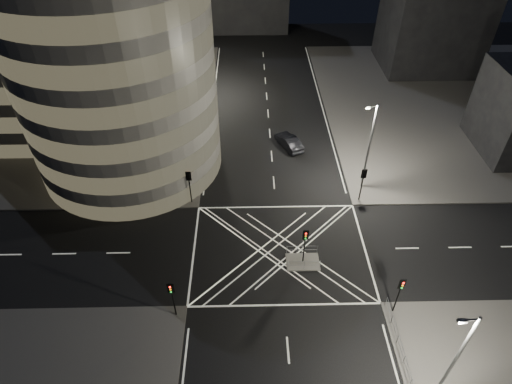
{
  "coord_description": "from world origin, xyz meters",
  "views": [
    {
      "loc": [
        -2.77,
        -26.67,
        30.13
      ],
      "look_at": [
        -2.1,
        4.93,
        3.0
      ],
      "focal_mm": 30.0,
      "sensor_mm": 36.0,
      "label": 1
    }
  ],
  "objects_px": {
    "traffic_signal_island": "(305,240)",
    "street_lamp_right_far": "(369,145)",
    "central_island": "(303,262)",
    "sedan": "(289,142)",
    "traffic_signal_fl": "(189,181)",
    "street_lamp_left_far": "(199,60)",
    "traffic_signal_nr": "(400,290)",
    "traffic_signal_fr": "(363,179)",
    "street_lamp_right_near": "(453,361)",
    "traffic_signal_nl": "(172,294)",
    "street_lamp_left_near": "(185,131)"
  },
  "relations": [
    {
      "from": "traffic_signal_nr",
      "to": "traffic_signal_island",
      "type": "bearing_deg",
      "value": 142.07
    },
    {
      "from": "traffic_signal_fr",
      "to": "sedan",
      "type": "relative_size",
      "value": 0.85
    },
    {
      "from": "traffic_signal_fl",
      "to": "sedan",
      "type": "relative_size",
      "value": 0.85
    },
    {
      "from": "traffic_signal_nl",
      "to": "street_lamp_right_far",
      "type": "distance_m",
      "value": 24.27
    },
    {
      "from": "traffic_signal_nr",
      "to": "street_lamp_right_near",
      "type": "relative_size",
      "value": 0.4
    },
    {
      "from": "traffic_signal_fl",
      "to": "traffic_signal_nr",
      "type": "xyz_separation_m",
      "value": [
        17.6,
        -13.6,
        0.0
      ]
    },
    {
      "from": "traffic_signal_fr",
      "to": "traffic_signal_nr",
      "type": "distance_m",
      "value": 13.6
    },
    {
      "from": "traffic_signal_nl",
      "to": "street_lamp_right_near",
      "type": "bearing_deg",
      "value": -21.55
    },
    {
      "from": "street_lamp_left_near",
      "to": "street_lamp_left_far",
      "type": "xyz_separation_m",
      "value": [
        0.0,
        18.0,
        0.0
      ]
    },
    {
      "from": "traffic_signal_fl",
      "to": "traffic_signal_fr",
      "type": "height_order",
      "value": "same"
    },
    {
      "from": "street_lamp_left_far",
      "to": "traffic_signal_fl",
      "type": "bearing_deg",
      "value": -88.43
    },
    {
      "from": "central_island",
      "to": "traffic_signal_nl",
      "type": "bearing_deg",
      "value": -153.86
    },
    {
      "from": "traffic_signal_nl",
      "to": "sedan",
      "type": "height_order",
      "value": "traffic_signal_nl"
    },
    {
      "from": "central_island",
      "to": "sedan",
      "type": "distance_m",
      "value": 18.35
    },
    {
      "from": "traffic_signal_fl",
      "to": "street_lamp_right_far",
      "type": "height_order",
      "value": "street_lamp_right_far"
    },
    {
      "from": "street_lamp_right_near",
      "to": "traffic_signal_nr",
      "type": "bearing_deg",
      "value": 95.04
    },
    {
      "from": "traffic_signal_fl",
      "to": "sedan",
      "type": "height_order",
      "value": "traffic_signal_fl"
    },
    {
      "from": "central_island",
      "to": "street_lamp_right_far",
      "type": "relative_size",
      "value": 0.3
    },
    {
      "from": "traffic_signal_nr",
      "to": "street_lamp_left_near",
      "type": "distance_m",
      "value": 26.32
    },
    {
      "from": "traffic_signal_fr",
      "to": "street_lamp_right_near",
      "type": "xyz_separation_m",
      "value": [
        0.64,
        -20.8,
        2.63
      ]
    },
    {
      "from": "central_island",
      "to": "street_lamp_left_far",
      "type": "bearing_deg",
      "value": 109.95
    },
    {
      "from": "central_island",
      "to": "street_lamp_right_far",
      "type": "bearing_deg",
      "value": 54.7
    },
    {
      "from": "traffic_signal_nr",
      "to": "traffic_signal_fl",
      "type": "bearing_deg",
      "value": 142.31
    },
    {
      "from": "traffic_signal_fr",
      "to": "traffic_signal_island",
      "type": "height_order",
      "value": "same"
    },
    {
      "from": "traffic_signal_nl",
      "to": "street_lamp_left_near",
      "type": "height_order",
      "value": "street_lamp_left_near"
    },
    {
      "from": "traffic_signal_fl",
      "to": "sedan",
      "type": "bearing_deg",
      "value": 42.4
    },
    {
      "from": "traffic_signal_fl",
      "to": "traffic_signal_nl",
      "type": "xyz_separation_m",
      "value": [
        0.0,
        -13.6,
        0.0
      ]
    },
    {
      "from": "street_lamp_right_far",
      "to": "central_island",
      "type": "bearing_deg",
      "value": -125.3
    },
    {
      "from": "traffic_signal_fr",
      "to": "street_lamp_left_far",
      "type": "bearing_deg",
      "value": 128.17
    },
    {
      "from": "street_lamp_left_far",
      "to": "sedan",
      "type": "relative_size",
      "value": 2.12
    },
    {
      "from": "central_island",
      "to": "traffic_signal_fl",
      "type": "relative_size",
      "value": 0.75
    },
    {
      "from": "central_island",
      "to": "street_lamp_left_far",
      "type": "distance_m",
      "value": 33.95
    },
    {
      "from": "traffic_signal_nr",
      "to": "street_lamp_left_near",
      "type": "xyz_separation_m",
      "value": [
        -18.24,
        18.8,
        2.63
      ]
    },
    {
      "from": "traffic_signal_fl",
      "to": "traffic_signal_nl",
      "type": "distance_m",
      "value": 13.6
    },
    {
      "from": "street_lamp_left_near",
      "to": "street_lamp_right_far",
      "type": "bearing_deg",
      "value": -9.03
    },
    {
      "from": "traffic_signal_nl",
      "to": "sedan",
      "type": "distance_m",
      "value": 26.15
    },
    {
      "from": "traffic_signal_island",
      "to": "street_lamp_right_far",
      "type": "height_order",
      "value": "street_lamp_right_far"
    },
    {
      "from": "traffic_signal_fl",
      "to": "traffic_signal_island",
      "type": "height_order",
      "value": "same"
    },
    {
      "from": "sedan",
      "to": "street_lamp_right_near",
      "type": "bearing_deg",
      "value": 78.41
    },
    {
      "from": "street_lamp_left_near",
      "to": "street_lamp_left_far",
      "type": "bearing_deg",
      "value": 90.0
    },
    {
      "from": "central_island",
      "to": "traffic_signal_island",
      "type": "distance_m",
      "value": 2.84
    },
    {
      "from": "traffic_signal_island",
      "to": "street_lamp_right_near",
      "type": "height_order",
      "value": "street_lamp_right_near"
    },
    {
      "from": "traffic_signal_nl",
      "to": "sedan",
      "type": "bearing_deg",
      "value": 65.07
    },
    {
      "from": "street_lamp_left_far",
      "to": "traffic_signal_nr",
      "type": "bearing_deg",
      "value": -63.64
    },
    {
      "from": "street_lamp_left_far",
      "to": "street_lamp_right_far",
      "type": "bearing_deg",
      "value": -48.06
    },
    {
      "from": "traffic_signal_fl",
      "to": "traffic_signal_island",
      "type": "distance_m",
      "value": 13.62
    },
    {
      "from": "central_island",
      "to": "street_lamp_left_far",
      "type": "height_order",
      "value": "street_lamp_left_far"
    },
    {
      "from": "central_island",
      "to": "street_lamp_left_far",
      "type": "relative_size",
      "value": 0.3
    },
    {
      "from": "traffic_signal_fr",
      "to": "street_lamp_left_near",
      "type": "bearing_deg",
      "value": 164.08
    },
    {
      "from": "traffic_signal_fr",
      "to": "traffic_signal_island",
      "type": "relative_size",
      "value": 1.0
    }
  ]
}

